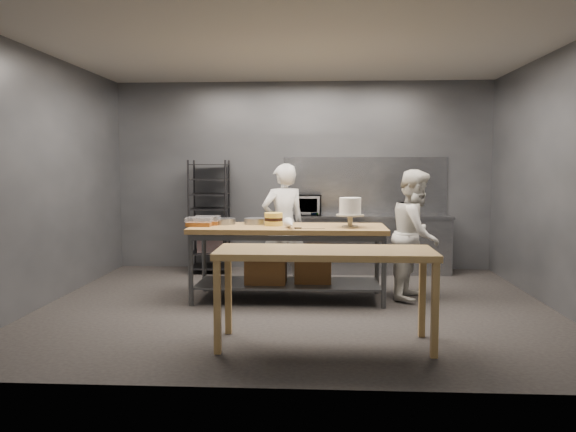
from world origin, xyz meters
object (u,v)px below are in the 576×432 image
Objects in this scene: work_table at (287,254)px; near_counter at (325,259)px; chef_right at (416,234)px; microwave at (304,205)px; chef_behind at (283,225)px; layer_cake at (274,219)px; frosted_cake_stand at (350,208)px; speed_rack at (210,217)px.

near_counter is (0.45, -1.77, 0.24)m from work_table.
microwave is (-1.45, 1.70, 0.24)m from chef_right.
layer_cake is (-0.07, -0.77, 0.15)m from chef_behind.
near_counter is 3.64m from microwave.
microwave is at bearing 79.73° from layer_cake.
frosted_cake_stand is (0.87, -0.93, 0.30)m from chef_behind.
speed_rack is 1.54m from chef_behind.
chef_behind is at bearing -37.88° from speed_rack.
work_table is 1.20× the size of near_counter.
work_table is at bearing -94.68° from microwave.
microwave reaches higher than near_counter.
microwave is at bearing 85.32° from work_table.
layer_cake reaches higher than near_counter.
work_table is 10.52× the size of layer_cake.
speed_rack reaches higher than microwave.
near_counter is 5.55× the size of frosted_cake_stand.
chef_right is (2.92, -1.62, -0.05)m from speed_rack.
layer_cake is at bearing 60.72° from chef_behind.
chef_right is at bearing 3.13° from layer_cake.
chef_behind reaches higher than frosted_cake_stand.
near_counter is at bearing -75.85° from work_table.
speed_rack is 2.82m from frosted_cake_stand.
chef_right reaches higher than microwave.
chef_right reaches higher than frosted_cake_stand.
chef_behind is at bearing 97.04° from work_table.
speed_rack is 4.85× the size of frosted_cake_stand.
speed_rack reaches higher than chef_behind.
chef_right is at bearing 5.35° from work_table.
near_counter is 2.65m from chef_behind.
speed_rack is at bearing -61.79° from chef_behind.
work_table is 0.97m from frosted_cake_stand.
speed_rack is 1.08× the size of chef_right.
layer_cake reaches higher than work_table.
near_counter is 3.69× the size of microwave.
layer_cake is at bearing 163.01° from work_table.
layer_cake is (-1.78, -0.10, 0.19)m from chef_right.
frosted_cake_stand is (2.09, -1.87, 0.29)m from speed_rack.
microwave is at bearing 94.67° from near_counter.
frosted_cake_stand reaches higher than work_table.
speed_rack is (-1.77, 3.54, 0.04)m from near_counter.
chef_behind is at bearing -103.85° from microwave.
speed_rack is at bearing 116.49° from near_counter.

